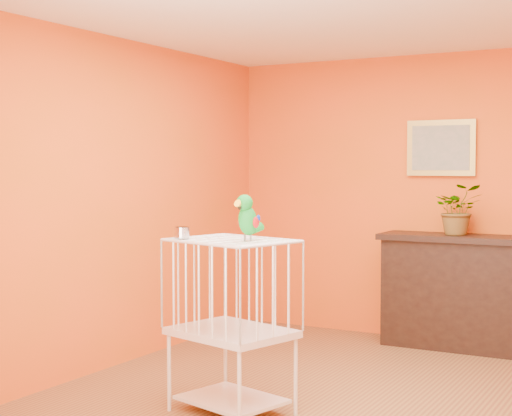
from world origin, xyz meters
The scene contains 8 objects.
ground centered at (0.00, 0.00, 0.00)m, with size 4.50×4.50×0.00m, color brown.
room_shell centered at (0.00, 0.00, 1.58)m, with size 4.50×4.50×4.50m.
console_cabinet centered at (0.21, 2.02, 0.50)m, with size 1.34×0.48×0.99m.
potted_plant centered at (0.21, 2.02, 1.16)m, with size 0.40×0.44×0.34m, color #26722D.
framed_picture centered at (0.00, 2.22, 1.75)m, with size 0.62×0.04×0.50m.
birdcage centered at (-0.57, -0.48, 0.58)m, with size 0.84×0.73×1.12m.
feed_cup centered at (-0.89, -0.58, 1.16)m, with size 0.10×0.10×0.07m, color silver.
parrot centered at (-0.45, -0.50, 1.27)m, with size 0.15×0.26×0.29m.
Camera 1 is at (1.98, -4.73, 1.58)m, focal length 55.00 mm.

